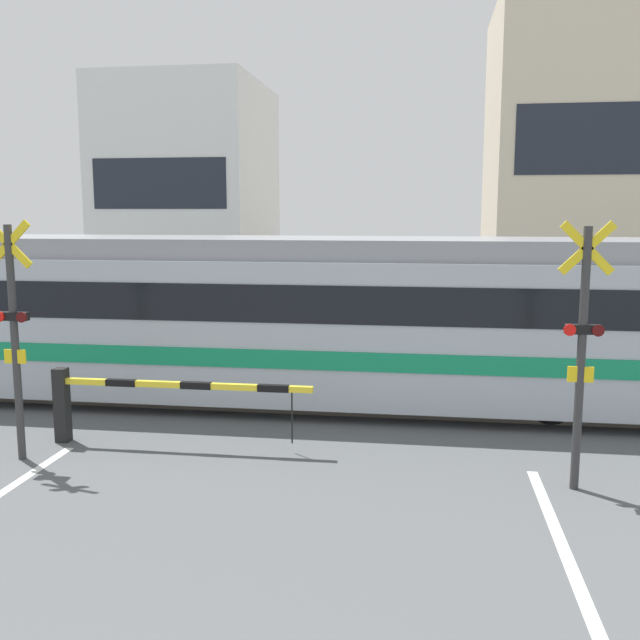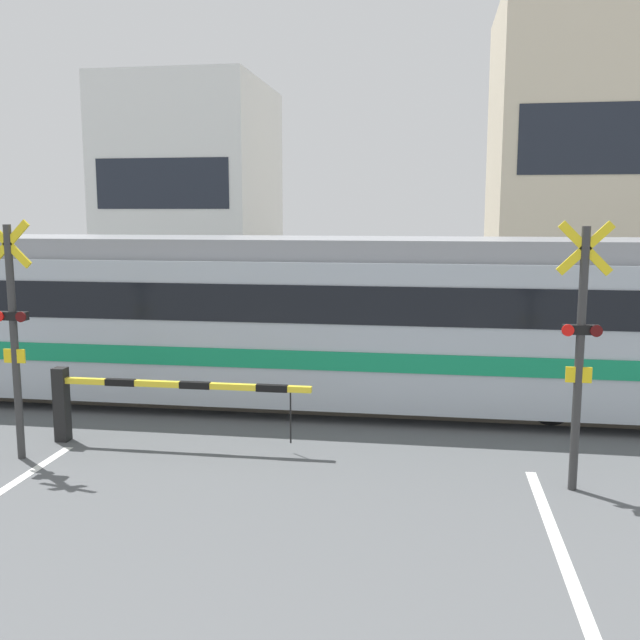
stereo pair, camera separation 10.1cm
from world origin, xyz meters
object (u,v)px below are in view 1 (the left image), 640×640
at_px(crossing_barrier_far, 458,340).
at_px(crossing_signal_left, 14,330).
at_px(commuter_train, 203,314).
at_px(crossing_signal_right, 582,344).
at_px(pedestrian, 396,309).
at_px(crossing_barrier_near, 125,395).

distance_m(crossing_barrier_far, crossing_signal_left, 9.16).
height_order(commuter_train, crossing_barrier_far, commuter_train).
relative_size(commuter_train, crossing_signal_right, 5.88).
relative_size(crossing_signal_left, pedestrian, 2.09).
xyz_separation_m(crossing_barrier_near, crossing_signal_left, (-1.24, -0.84, 1.13)).
bearing_deg(pedestrian, commuter_train, -117.46).
relative_size(commuter_train, crossing_signal_left, 5.88).
bearing_deg(crossing_barrier_near, crossing_signal_left, -145.84).
bearing_deg(crossing_signal_left, crossing_barrier_far, 44.42).
distance_m(crossing_barrier_near, crossing_barrier_far, 7.62).
bearing_deg(crossing_signal_right, crossing_barrier_far, 101.03).
bearing_deg(crossing_barrier_near, crossing_barrier_far, 46.43).
relative_size(crossing_barrier_far, crossing_signal_right, 1.17).
bearing_deg(crossing_barrier_far, commuter_train, -150.66).
distance_m(crossing_signal_left, pedestrian, 11.32).
relative_size(commuter_train, pedestrian, 12.28).
height_order(commuter_train, crossing_barrier_near, commuter_train).
relative_size(crossing_barrier_near, crossing_signal_left, 1.17).
bearing_deg(crossing_signal_left, commuter_train, 65.92).
height_order(crossing_barrier_far, pedestrian, pedestrian).
height_order(crossing_signal_left, pedestrian, crossing_signal_left).
bearing_deg(crossing_barrier_far, crossing_barrier_near, -133.57).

